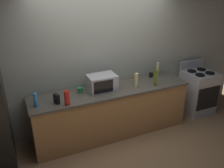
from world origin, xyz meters
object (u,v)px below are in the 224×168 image
object	(u,v)px
mug_green	(80,90)
bottle_hot_sauce	(67,98)
cordless_phone	(57,99)
stove_range	(198,92)
mug_black	(151,75)
bottle_spray_cleaner	(36,100)
microwave	(102,83)
bottle_vinegar	(158,69)
bottle_hand_soap	(136,80)
bottle_olive_oil	(155,78)
mug_yellow	(136,77)

from	to	relation	value
mug_green	bottle_hot_sauce	bearing A→B (deg)	-132.49
cordless_phone	bottle_hot_sauce	world-z (taller)	bottle_hot_sauce
stove_range	cordless_phone	distance (m)	3.03
stove_range	mug_black	size ratio (longest dim) A/B	11.44
bottle_spray_cleaner	bottle_hot_sauce	distance (m)	0.46
mug_black	cordless_phone	bearing A→B (deg)	-170.31
bottle_spray_cleaner	mug_green	size ratio (longest dim) A/B	2.34
bottle_spray_cleaner	microwave	bearing A→B (deg)	7.09
bottle_hot_sauce	bottle_vinegar	xyz separation A→B (m)	(1.93, 0.45, 0.02)
bottle_hot_sauce	mug_green	size ratio (longest dim) A/B	2.52
bottle_hand_soap	bottle_spray_cleaner	bearing A→B (deg)	-179.78
stove_range	bottle_olive_oil	world-z (taller)	bottle_olive_oil
bottle_hand_soap	microwave	bearing A→B (deg)	167.51
bottle_spray_cleaner	bottle_hand_soap	world-z (taller)	bottle_hand_soap
bottle_hand_soap	mug_green	distance (m)	0.99
bottle_vinegar	bottle_olive_oil	distance (m)	0.50
bottle_spray_cleaner	mug_black	world-z (taller)	bottle_spray_cleaner
bottle_spray_cleaner	mug_black	xyz separation A→B (m)	(2.21, 0.30, -0.06)
mug_yellow	bottle_hand_soap	bearing A→B (deg)	-119.43
cordless_phone	mug_black	xyz separation A→B (m)	(1.91, 0.33, -0.03)
mug_black	bottle_hot_sauce	bearing A→B (deg)	-166.21
cordless_phone	bottle_hand_soap	world-z (taller)	bottle_hand_soap
bottle_spray_cleaner	bottle_hot_sauce	xyz separation A→B (m)	(0.44, -0.14, 0.01)
microwave	mug_green	bearing A→B (deg)	170.73
bottle_olive_oil	mug_green	world-z (taller)	bottle_olive_oil
bottle_hot_sauce	bottle_hand_soap	distance (m)	1.29
stove_range	mug_yellow	distance (m)	1.51
bottle_spray_cleaner	bottle_hand_soap	size ratio (longest dim) A/B	0.82
bottle_olive_oil	bottle_vinegar	bearing A→B (deg)	50.87
microwave	bottle_hot_sauce	size ratio (longest dim) A/B	2.11
bottle_spray_cleaner	bottle_olive_oil	world-z (taller)	bottle_olive_oil
bottle_olive_oil	microwave	bearing A→B (deg)	167.29
cordless_phone	bottle_spray_cleaner	distance (m)	0.30
bottle_hot_sauce	bottle_olive_oil	xyz separation A→B (m)	(1.62, 0.06, 0.03)
cordless_phone	bottle_vinegar	xyz separation A→B (m)	(2.07, 0.34, 0.06)
cordless_phone	mug_yellow	xyz separation A→B (m)	(1.57, 0.31, -0.02)
bottle_hot_sauce	mug_black	xyz separation A→B (m)	(1.77, 0.44, -0.07)
bottle_vinegar	bottle_spray_cleaner	bearing A→B (deg)	-172.43
bottle_hand_soap	mug_green	bearing A→B (deg)	168.74
bottle_vinegar	bottle_hand_soap	xyz separation A→B (m)	(-0.65, -0.31, -0.01)
bottle_hot_sauce	stove_range	bearing A→B (deg)	4.55
bottle_vinegar	bottle_olive_oil	world-z (taller)	bottle_olive_oil
microwave	mug_green	world-z (taller)	microwave
bottle_hot_sauce	bottle_hand_soap	world-z (taller)	bottle_hand_soap
cordless_phone	mug_yellow	size ratio (longest dim) A/B	1.42
bottle_hot_sauce	mug_black	distance (m)	1.83
cordless_phone	bottle_vinegar	world-z (taller)	bottle_vinegar
mug_black	mug_green	bearing A→B (deg)	-176.11
bottle_vinegar	mug_black	distance (m)	0.18
bottle_hand_soap	mug_black	size ratio (longest dim) A/B	2.75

